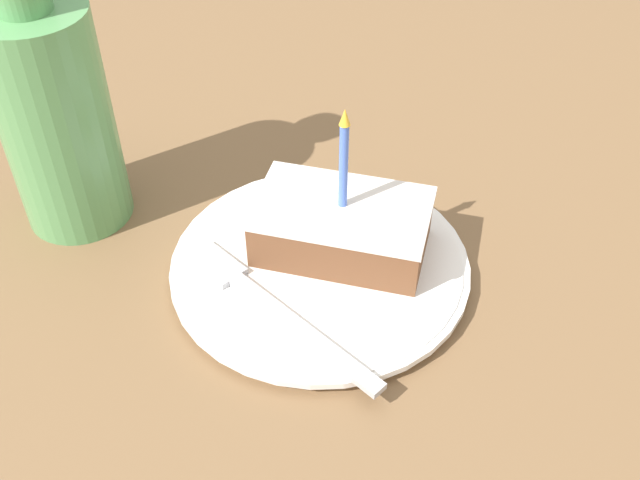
{
  "coord_description": "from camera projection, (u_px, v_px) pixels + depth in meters",
  "views": [
    {
      "loc": [
        0.39,
        0.08,
        0.4
      ],
      "look_at": [
        0.01,
        -0.02,
        0.03
      ],
      "focal_mm": 42.0,
      "sensor_mm": 36.0,
      "label": 1
    }
  ],
  "objects": [
    {
      "name": "bottle",
      "position": [
        54.0,
        112.0,
        0.55
      ],
      "size": [
        0.08,
        0.08,
        0.24
      ],
      "color": "#599959",
      "rests_on": "ground_plane"
    },
    {
      "name": "ground_plane",
      "position": [
        345.0,
        290.0,
        0.58
      ],
      "size": [
        2.4,
        2.4,
        0.04
      ],
      "color": "brown",
      "rests_on": "ground"
    },
    {
      "name": "plate",
      "position": [
        320.0,
        266.0,
        0.56
      ],
      "size": [
        0.22,
        0.22,
        0.01
      ],
      "color": "white",
      "rests_on": "ground_plane"
    },
    {
      "name": "fork",
      "position": [
        267.0,
        303.0,
        0.52
      ],
      "size": [
        0.11,
        0.17,
        0.0
      ],
      "color": "#B2B2B7",
      "rests_on": "plate"
    },
    {
      "name": "cake_slice",
      "position": [
        342.0,
        226.0,
        0.55
      ],
      "size": [
        0.08,
        0.13,
        0.12
      ],
      "color": "brown",
      "rests_on": "plate"
    }
  ]
}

